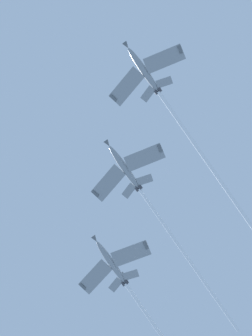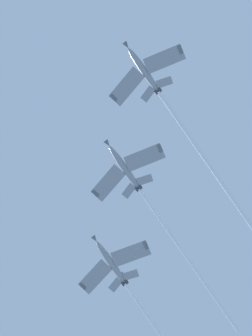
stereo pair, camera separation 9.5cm
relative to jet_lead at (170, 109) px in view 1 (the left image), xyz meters
name	(u,v)px [view 1 (the left image)]	position (x,y,z in m)	size (l,w,h in m)	color
jet_lead	(170,109)	(0.00, 0.00, 0.00)	(47.29, 24.12, 19.65)	gray
jet_second	(146,199)	(6.48, 19.67, -5.62)	(47.39, 23.80, 20.30)	gray
jet_third	(131,291)	(15.16, 39.73, -10.87)	(41.02, 22.03, 17.02)	gray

